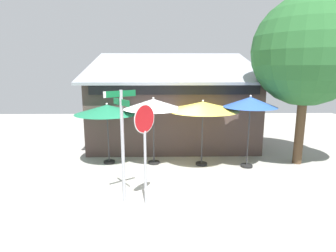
{
  "coord_description": "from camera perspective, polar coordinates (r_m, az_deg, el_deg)",
  "views": [
    {
      "loc": [
        -0.1,
        -8.78,
        3.66
      ],
      "look_at": [
        0.13,
        1.2,
        1.6
      ],
      "focal_mm": 30.12,
      "sensor_mm": 36.0,
      "label": 1
    }
  ],
  "objects": [
    {
      "name": "cafe_building",
      "position": [
        14.07,
        0.86,
        3.62
      ],
      "size": [
        7.93,
        5.81,
        4.49
      ],
      "color": "#473833",
      "rests_on": "ground"
    },
    {
      "name": "ground_plane",
      "position": [
        9.53,
        -0.63,
        -11.25
      ],
      "size": [
        28.0,
        28.0,
        0.1
      ],
      "primitive_type": "cube",
      "color": "#9E9B93"
    },
    {
      "name": "patio_umbrella_royal_blue_far_right",
      "position": [
        10.6,
        16.31,
        4.51
      ],
      "size": [
        1.93,
        1.93,
        2.71
      ],
      "color": "black",
      "rests_on": "ground"
    },
    {
      "name": "stop_sign",
      "position": [
        7.39,
        -4.72,
        -2.04
      ],
      "size": [
        0.49,
        0.6,
        2.75
      ],
      "color": "#A8AAB2",
      "rests_on": "ground"
    },
    {
      "name": "patio_umbrella_forest_green_left",
      "position": [
        10.91,
        -12.25,
        3.23
      ],
      "size": [
        2.44,
        2.44,
        2.37
      ],
      "color": "black",
      "rests_on": "ground"
    },
    {
      "name": "patio_umbrella_ivory_center",
      "position": [
        10.58,
        -2.98,
        4.37
      ],
      "size": [
        2.27,
        2.27,
        2.6
      ],
      "color": "black",
      "rests_on": "ground"
    },
    {
      "name": "patio_umbrella_mustard_right",
      "position": [
        10.5,
        7.06,
        3.92
      ],
      "size": [
        2.69,
        2.69,
        2.51
      ],
      "color": "black",
      "rests_on": "ground"
    },
    {
      "name": "shade_tree",
      "position": [
        11.72,
        27.23,
        13.0
      ],
      "size": [
        4.19,
        3.98,
        6.25
      ],
      "color": "brown",
      "rests_on": "ground"
    },
    {
      "name": "street_sign_post",
      "position": [
        7.61,
        -9.25,
        -1.92
      ],
      "size": [
        0.76,
        0.71,
        3.1
      ],
      "color": "#A8AAB2",
      "rests_on": "ground"
    }
  ]
}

